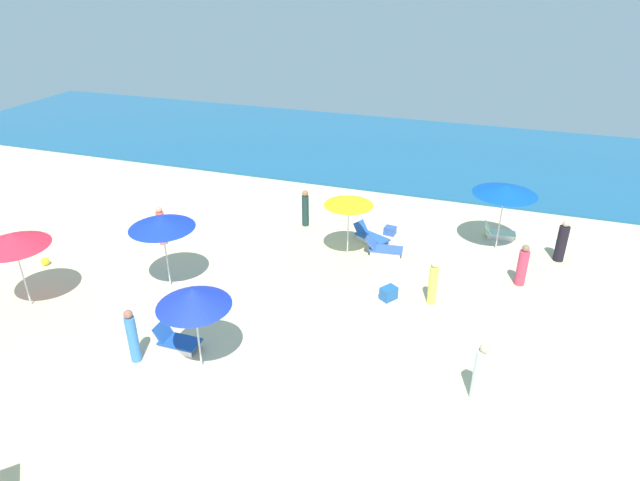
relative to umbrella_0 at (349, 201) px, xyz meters
The scene contains 21 objects.
ground_plane 10.13m from the umbrella_0, 91.73° to the right, with size 60.00×60.00×0.00m, color beige.
ocean 13.54m from the umbrella_0, 91.28° to the left, with size 60.00×13.57×0.12m, color #1C5A85.
umbrella_0 is the anchor object (origin of this frame).
lounge_chair_0_0 2.55m from the umbrella_0, 69.33° to the left, with size 1.59×1.18×0.69m.
lounge_chair_0_1 2.45m from the umbrella_0, 24.53° to the left, with size 1.48×0.76×0.71m.
umbrella_1 6.57m from the umbrella_0, 142.68° to the right, with size 2.17×2.17×2.65m.
umbrella_2 7.66m from the umbrella_0, 105.71° to the right, with size 1.99×1.99×2.55m.
lounge_chair_2_0 7.85m from the umbrella_0, 114.56° to the right, with size 1.27×0.64×0.73m.
umbrella_3 11.01m from the umbrella_0, 143.91° to the right, with size 2.17×2.17×2.62m.
umbrella_4 5.87m from the umbrella_0, 24.77° to the left, with size 2.38×2.38×2.64m.
lounge_chair_4_0 6.70m from the umbrella_0, 32.70° to the left, with size 1.28×0.64×0.60m.
beachgoer_0 7.50m from the umbrella_0, 169.40° to the right, with size 0.41×0.41×1.58m.
beachgoer_1 4.39m from the umbrella_0, 31.78° to the right, with size 0.38×0.38×1.57m.
beachgoer_2 3.51m from the umbrella_0, 140.22° to the left, with size 0.40×0.40×1.59m.
beachgoer_3 8.27m from the umbrella_0, 49.67° to the right, with size 0.48×0.48×1.75m.
beachgoer_4 8.81m from the umbrella_0, 117.00° to the right, with size 0.39×0.39×1.69m.
beachgoer_5 6.42m from the umbrella_0, ahead, with size 0.49×0.49×1.54m.
beachgoer_6 8.06m from the umbrella_0, 16.41° to the left, with size 0.52×0.52×1.62m.
beach_ball_0 11.41m from the umbrella_0, 157.75° to the right, with size 0.30×0.30×0.30m, color yellow.
cooler_box_1 3.35m from the umbrella_0, 63.81° to the left, with size 0.44×0.39×0.33m, color #3156B7.
cooler_box_2 3.81m from the umbrella_0, 48.58° to the right, with size 0.52×0.38×0.44m, color #205CAF.
Camera 1 is at (5.13, -7.67, 10.07)m, focal length 30.58 mm.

